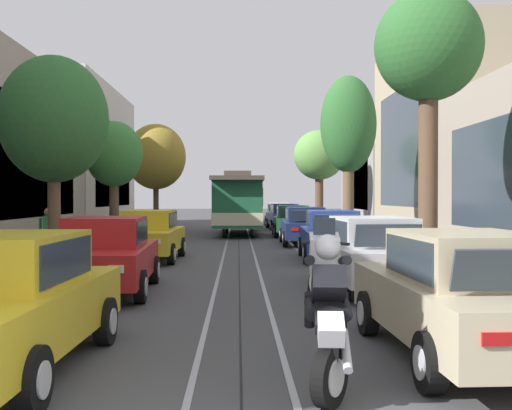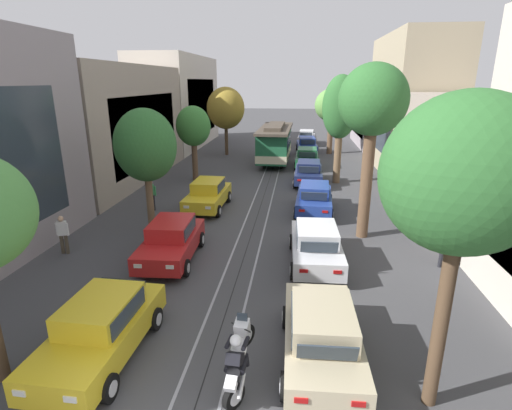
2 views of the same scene
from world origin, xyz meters
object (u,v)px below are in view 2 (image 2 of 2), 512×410
object	(u,v)px
parked_car_navy_fourth_right	(309,172)
parked_car_green_fifth_right	(307,158)
parked_car_blue_mid_right	(314,198)
street_tree_kerb_left_second	(145,146)
parked_car_beige_near_right	(322,334)
street_tree_kerb_right_near	(465,178)
parked_car_blue_sixth_right	(307,145)
parked_car_yellow_near_left	(101,329)
parked_car_yellow_mid_left	(208,194)
motorcycle_with_rider	(238,358)
pedestrian_on_right_pavement	(63,233)
street_tree_kerb_right_second	(373,105)
pedestrian_on_left_pavement	(446,244)
street_tree_kerb_right_fourth	(332,106)
parked_car_white_far_right	(306,137)
parked_car_white_second_right	(316,245)
street_tree_kerb_left_mid	(193,127)
cable_car_trolley	(275,144)
street_tree_kerb_right_mid	(340,109)
parked_car_red_second_left	(171,240)
pedestrian_crossing_far	(151,194)
street_tree_kerb_left_fourth	(226,108)

from	to	relation	value
parked_car_navy_fourth_right	parked_car_green_fifth_right	world-z (taller)	same
parked_car_blue_mid_right	street_tree_kerb_left_second	xyz separation A→B (m)	(-7.74, -3.43, 3.19)
parked_car_beige_near_right	street_tree_kerb_right_near	size ratio (longest dim) A/B	0.66
parked_car_blue_sixth_right	parked_car_yellow_near_left	bearing A→B (deg)	-100.29
parked_car_yellow_mid_left	motorcycle_with_rider	xyz separation A→B (m)	(3.73, -13.26, 0.13)
street_tree_kerb_right_near	pedestrian_on_right_pavement	world-z (taller)	street_tree_kerb_right_near
street_tree_kerb_right_second	pedestrian_on_left_pavement	bearing A→B (deg)	-47.93
parked_car_yellow_near_left	street_tree_kerb_right_fourth	xyz separation A→B (m)	(7.74, 30.65, 3.70)
parked_car_blue_sixth_right	parked_car_white_far_right	world-z (taller)	same
parked_car_white_second_right	street_tree_kerb_left_mid	world-z (taller)	street_tree_kerb_left_mid
street_tree_kerb_left_second	parked_car_blue_sixth_right	bearing A→B (deg)	70.74
parked_car_blue_mid_right	street_tree_kerb_right_near	size ratio (longest dim) A/B	0.66
parked_car_blue_mid_right	street_tree_kerb_right_second	distance (m)	6.34
street_tree_kerb_right_near	cable_car_trolley	size ratio (longest dim) A/B	0.73
parked_car_white_second_right	street_tree_kerb_right_mid	size ratio (longest dim) A/B	0.61
parked_car_red_second_left	parked_car_white_second_right	distance (m)	5.64
parked_car_yellow_near_left	street_tree_kerb_left_second	xyz separation A→B (m)	(-2.03, 8.91, 3.19)
street_tree_kerb_right_near	pedestrian_crossing_far	xyz separation A→B (m)	(-10.91, 12.41, -4.15)
street_tree_kerb_left_fourth	motorcycle_with_rider	distance (m)	30.62
parked_car_blue_mid_right	parked_car_blue_sixth_right	size ratio (longest dim) A/B	1.00
street_tree_kerb_left_mid	pedestrian_crossing_far	xyz separation A→B (m)	(-0.60, -7.01, -2.79)
cable_car_trolley	parked_car_blue_mid_right	bearing A→B (deg)	-77.37
parked_car_yellow_mid_left	parked_car_blue_mid_right	size ratio (longest dim) A/B	0.99
parked_car_blue_mid_right	parked_car_white_far_right	size ratio (longest dim) A/B	1.00
parked_car_yellow_near_left	street_tree_kerb_right_mid	world-z (taller)	street_tree_kerb_right_mid
street_tree_kerb_right_mid	pedestrian_on_right_pavement	bearing A→B (deg)	-132.34
motorcycle_with_rider	pedestrian_on_right_pavement	distance (m)	10.62
motorcycle_with_rider	street_tree_kerb_left_mid	bearing A→B (deg)	107.29
street_tree_kerb_left_second	street_tree_kerb_left_mid	xyz separation A→B (m)	(-0.43, 9.83, -0.25)
parked_car_red_second_left	cable_car_trolley	distance (m)	19.91
street_tree_kerb_right_near	street_tree_kerb_right_mid	bearing A→B (deg)	91.14
street_tree_kerb_left_fourth	motorcycle_with_rider	world-z (taller)	street_tree_kerb_left_fourth
parked_car_white_far_right	street_tree_kerb_left_fourth	xyz separation A→B (m)	(-7.68, -7.23, 3.54)
street_tree_kerb_left_mid	parked_car_navy_fourth_right	bearing A→B (deg)	-1.39
street_tree_kerb_right_second	street_tree_kerb_left_second	bearing A→B (deg)	-178.83
parked_car_blue_mid_right	pedestrian_on_left_pavement	xyz separation A→B (m)	(4.68, -6.10, 0.14)
parked_car_yellow_mid_left	pedestrian_on_left_pavement	size ratio (longest dim) A/B	2.64
parked_car_green_fifth_right	pedestrian_on_left_pavement	xyz separation A→B (m)	(4.90, -17.76, 0.14)
street_tree_kerb_right_second	pedestrian_crossing_far	world-z (taller)	street_tree_kerb_right_second
parked_car_beige_near_right	parked_car_white_far_right	distance (m)	35.86
parked_car_blue_sixth_right	street_tree_kerb_right_mid	bearing A→B (deg)	-80.72
parked_car_white_second_right	street_tree_kerb_left_second	xyz separation A→B (m)	(-7.62, 2.93, 3.19)
street_tree_kerb_right_second	parked_car_red_second_left	bearing A→B (deg)	-157.16
parked_car_green_fifth_right	pedestrian_crossing_far	xyz separation A→B (m)	(-8.56, -12.27, 0.14)
street_tree_kerb_left_second	street_tree_kerb_left_fourth	distance (m)	20.11
parked_car_yellow_mid_left	parked_car_yellow_near_left	bearing A→B (deg)	-89.59
parked_car_red_second_left	cable_car_trolley	xyz separation A→B (m)	(2.81, 19.69, 0.86)
parked_car_green_fifth_right	street_tree_kerb_right_second	distance (m)	15.88
parked_car_blue_mid_right	parked_car_blue_sixth_right	xyz separation A→B (m)	(-0.15, 18.32, 0.00)
parked_car_blue_sixth_right	street_tree_kerb_right_fourth	bearing A→B (deg)	-0.29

